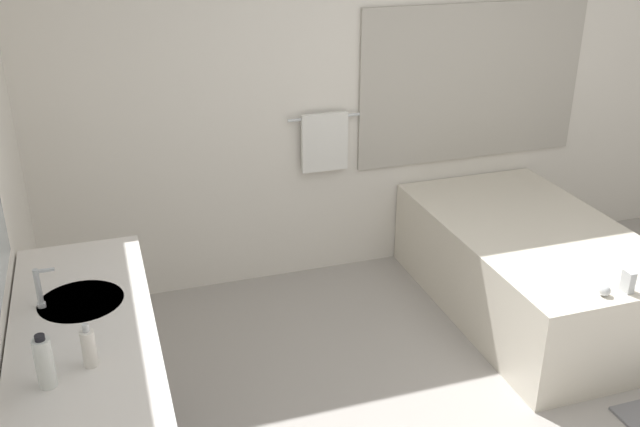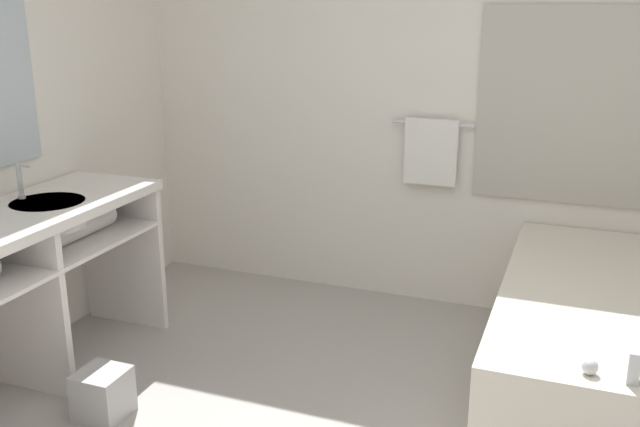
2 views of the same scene
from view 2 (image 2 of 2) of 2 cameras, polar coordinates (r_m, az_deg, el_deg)
The scene contains 5 objects.
wall_back_with_blinds at distance 4.32m, azimuth 13.61°, elevation 9.44°, with size 7.40×0.13×2.70m.
vanity_counter at distance 3.70m, azimuth -22.81°, elevation -3.42°, with size 0.58×1.67×0.90m.
sink_faucet at distance 3.87m, azimuth -22.84°, elevation 2.36°, with size 0.09×0.04×0.18m.
bathtub at distance 3.64m, azimuth 22.74°, elevation -9.72°, with size 1.08×1.86×0.71m.
waste_bin at distance 3.54m, azimuth -16.98°, elevation -13.65°, with size 0.22×0.22×0.23m.
Camera 2 is at (0.58, -2.02, 1.87)m, focal length 40.00 mm.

